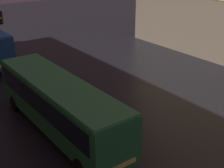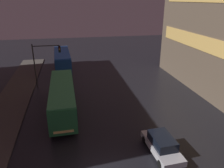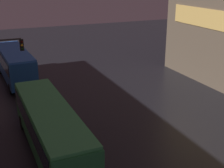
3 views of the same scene
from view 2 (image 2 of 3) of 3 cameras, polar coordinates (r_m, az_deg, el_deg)
sidewalk_left at (r=24.80m, az=-26.73°, el=-8.65°), size 4.00×48.00×0.15m
bus_near at (r=23.87m, az=-12.81°, el=-2.97°), size 2.68×11.02×3.09m
bus_far at (r=38.11m, az=-12.85°, el=6.38°), size 2.94×9.93×3.27m
car_taxi at (r=18.31m, az=12.90°, el=-15.19°), size 2.01×4.52×1.54m
traffic_light_main at (r=30.89m, az=-17.41°, el=6.53°), size 3.68×0.35×6.04m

